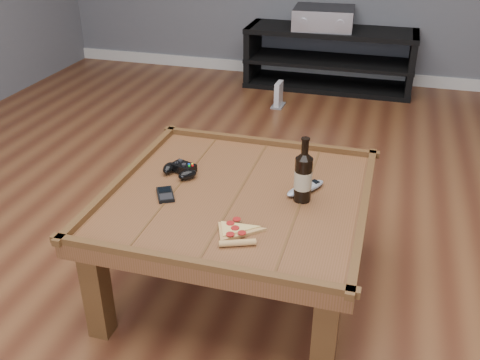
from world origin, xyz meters
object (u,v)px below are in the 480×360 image
(game_controller, at_px, (180,170))
(media_console, at_px, (329,59))
(pizza_slice, at_px, (235,232))
(smartphone, at_px, (165,194))
(coffee_table, at_px, (238,206))
(game_console, at_px, (279,96))
(beer_bottle, at_px, (303,176))
(remote_control, at_px, (305,188))
(av_receiver, at_px, (324,18))

(game_controller, bearing_deg, media_console, 103.47)
(pizza_slice, distance_m, smartphone, 0.38)
(game_controller, relative_size, smartphone, 1.31)
(coffee_table, bearing_deg, game_console, 97.99)
(beer_bottle, distance_m, pizza_slice, 0.36)
(media_console, distance_m, game_console, 0.68)
(beer_bottle, distance_m, game_controller, 0.54)
(remote_control, bearing_deg, smartphone, -123.85)
(game_console, bearing_deg, av_receiver, 69.84)
(coffee_table, relative_size, pizza_slice, 3.99)
(pizza_slice, bearing_deg, game_console, 76.68)
(media_console, bearing_deg, game_console, -117.58)
(smartphone, bearing_deg, coffee_table, -9.25)
(coffee_table, distance_m, av_receiver, 2.75)
(remote_control, bearing_deg, beer_bottle, -55.09)
(beer_bottle, bearing_deg, pizza_slice, -121.40)
(coffee_table, xyz_separation_m, game_console, (-0.30, 2.17, -0.30))
(remote_control, height_order, game_console, remote_control)
(beer_bottle, height_order, game_controller, beer_bottle)
(beer_bottle, xyz_separation_m, remote_control, (0.00, 0.07, -0.09))
(game_controller, relative_size, remote_control, 0.87)
(media_console, bearing_deg, av_receiver, -175.01)
(media_console, height_order, beer_bottle, beer_bottle)
(smartphone, relative_size, game_console, 0.65)
(pizza_slice, xyz_separation_m, game_console, (-0.37, 2.44, -0.37))
(remote_control, relative_size, game_console, 0.97)
(smartphone, bearing_deg, remote_control, -9.38)
(media_console, bearing_deg, game_controller, -95.95)
(game_controller, xyz_separation_m, pizza_slice, (0.35, -0.36, -0.01))
(pizza_slice, relative_size, remote_control, 1.36)
(coffee_table, distance_m, beer_bottle, 0.30)
(media_console, xyz_separation_m, av_receiver, (-0.07, -0.01, 0.34))
(beer_bottle, bearing_deg, coffee_table, -175.28)
(game_controller, bearing_deg, beer_bottle, 12.14)
(smartphone, bearing_deg, game_controller, 63.74)
(beer_bottle, relative_size, av_receiver, 0.52)
(coffee_table, distance_m, smartphone, 0.29)
(pizza_slice, bearing_deg, av_receiver, 70.64)
(pizza_slice, bearing_deg, media_console, 69.29)
(game_controller, xyz_separation_m, av_receiver, (0.21, 2.66, 0.11))
(media_console, xyz_separation_m, game_console, (-0.30, -0.58, -0.16))
(media_console, bearing_deg, coffee_table, -90.00)
(remote_control, bearing_deg, game_console, 140.92)
(game_controller, relative_size, av_receiver, 0.33)
(coffee_table, distance_m, pizza_slice, 0.29)
(coffee_table, relative_size, media_console, 0.74)
(coffee_table, xyz_separation_m, pizza_slice, (0.07, -0.27, 0.07))
(pizza_slice, xyz_separation_m, smartphone, (-0.34, 0.17, -0.00))
(media_console, height_order, game_console, media_console)
(av_receiver, bearing_deg, pizza_slice, -90.88)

